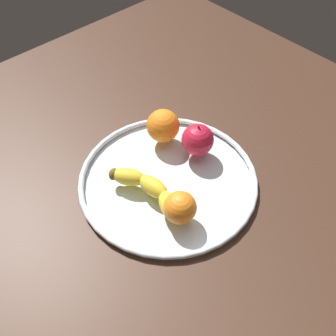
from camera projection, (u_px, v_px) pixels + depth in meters
The scene contains 6 objects.
ground_plane at pixel (168, 188), 89.41cm from camera, with size 130.61×130.61×4.00cm, color #3D261A.
fruit_bowl at pixel (168, 180), 87.21cm from camera, with size 38.42×38.42×1.80cm.
banana at pixel (148, 189), 82.15cm from camera, with size 19.44×7.87×3.67cm.
apple at pixel (198, 140), 88.81cm from camera, with size 7.19×7.19×7.99cm.
orange_front_left at pixel (180, 208), 77.41cm from camera, with size 6.51×6.51×6.51cm, color orange.
orange_back_right at pixel (163, 126), 91.49cm from camera, with size 7.54×7.54×7.54cm, color orange.
Camera 1 is at (-40.56, 37.31, 68.55)cm, focal length 43.40 mm.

